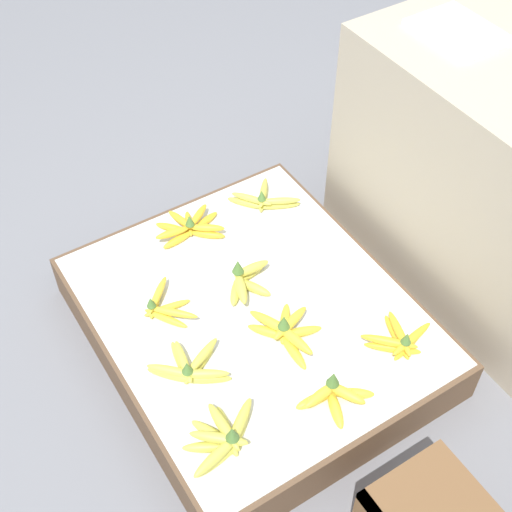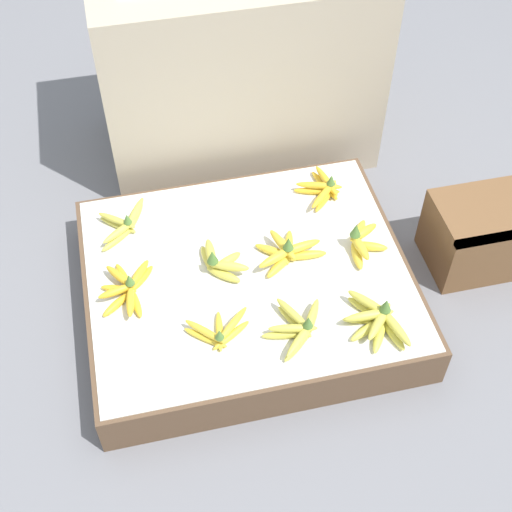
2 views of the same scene
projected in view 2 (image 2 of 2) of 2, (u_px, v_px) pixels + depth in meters
The scene contains 13 objects.
ground_plane at pixel (247, 301), 2.50m from camera, with size 10.00×10.00×0.00m, color slate.
display_platform at pixel (247, 286), 2.44m from camera, with size 1.08×0.92×0.16m.
back_vendor_table at pixel (237, 63), 2.76m from camera, with size 1.05×0.58×0.79m.
wooden_crate at pixel (482, 234), 2.53m from camera, with size 0.36×0.27×0.26m.
banana_bunch_front_midleft at pixel (219, 332), 2.19m from camera, with size 0.22×0.15×0.09m.
banana_bunch_front_midright at pixel (299, 327), 2.19m from camera, with size 0.22×0.23×0.10m.
banana_bunch_front_right at pixel (377, 320), 2.21m from camera, with size 0.18×0.26×0.11m.
banana_bunch_middle_left at pixel (127, 288), 2.30m from camera, with size 0.20×0.25×0.09m.
banana_bunch_middle_midleft at pixel (219, 263), 2.35m from camera, with size 0.15×0.19×0.11m.
banana_bunch_middle_midright at pixel (287, 252), 2.39m from camera, with size 0.25×0.20×0.11m.
banana_bunch_middle_right at pixel (361, 241), 2.42m from camera, with size 0.14×0.22×0.11m.
banana_bunch_back_left at pixel (124, 224), 2.48m from camera, with size 0.19×0.22×0.09m.
banana_bunch_back_right at pixel (323, 188), 2.59m from camera, with size 0.18×0.22×0.09m.
Camera 2 is at (-0.31, -1.48, 2.00)m, focal length 50.00 mm.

